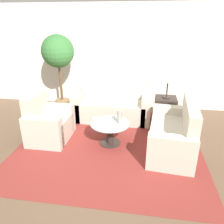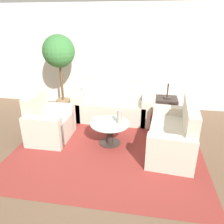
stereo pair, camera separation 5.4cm
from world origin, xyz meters
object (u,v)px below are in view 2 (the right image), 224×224
at_px(loveseat, 175,135).
at_px(coffee_table, 110,130).
at_px(bowl, 97,119).
at_px(sofa_main, 113,106).
at_px(potted_plant, 59,56).
at_px(vase, 119,117).
at_px(armchair, 48,124).
at_px(table_lamp, 169,77).

relative_size(loveseat, coffee_table, 2.06).
bearing_deg(coffee_table, bowl, 163.98).
bearing_deg(sofa_main, potted_plant, 168.84).
relative_size(loveseat, vase, 5.97).
height_order(sofa_main, armchair, sofa_main).
bearing_deg(vase, loveseat, -4.41).
distance_m(coffee_table, vase, 0.33).
distance_m(loveseat, table_lamp, 1.44).
xyz_separation_m(loveseat, table_lamp, (-0.09, 1.23, 0.75)).
bearing_deg(vase, sofa_main, 104.93).
distance_m(armchair, vase, 1.44).
bearing_deg(potted_plant, vase, -40.56).
height_order(sofa_main, vase, sofa_main).
bearing_deg(potted_plant, loveseat, -29.32).
distance_m(sofa_main, loveseat, 1.81).
height_order(table_lamp, vase, table_lamp).
height_order(armchair, vase, armchair).
bearing_deg(vase, bowl, 174.20).
bearing_deg(armchair, sofa_main, -43.29).
bearing_deg(table_lamp, sofa_main, 179.83).
relative_size(sofa_main, loveseat, 1.17).
xyz_separation_m(coffee_table, vase, (0.18, 0.03, 0.28)).
height_order(armchair, coffee_table, armchair).
xyz_separation_m(loveseat, potted_plant, (-2.68, 1.50, 1.10)).
distance_m(armchair, loveseat, 2.43).
distance_m(sofa_main, coffee_table, 1.19).
bearing_deg(sofa_main, vase, -75.07).
bearing_deg(armchair, table_lamp, -63.34).
bearing_deg(coffee_table, sofa_main, 96.34).
distance_m(sofa_main, bowl, 1.13).
relative_size(coffee_table, potted_plant, 0.39).
relative_size(potted_plant, vase, 7.49).
relative_size(loveseat, table_lamp, 2.49).
xyz_separation_m(armchair, potted_plant, (-0.24, 1.45, 1.10)).
bearing_deg(table_lamp, loveseat, -85.79).
distance_m(vase, bowl, 0.44).
bearing_deg(coffee_table, armchair, 179.89).
bearing_deg(coffee_table, loveseat, -2.36).
bearing_deg(potted_plant, table_lamp, -5.99).
bearing_deg(loveseat, bowl, -89.79).
xyz_separation_m(table_lamp, potted_plant, (-2.58, 0.27, 0.35)).
relative_size(armchair, coffee_table, 1.24).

